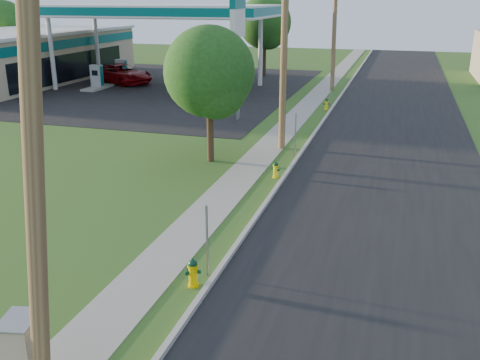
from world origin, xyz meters
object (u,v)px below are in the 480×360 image
fuel_pump_ne (203,85)px  hydrant_far (326,104)px  utility_pole_mid (284,44)px  fuel_pump_sw (122,73)px  utility_pole_near (33,150)px  car_red (122,74)px  fuel_pump_se (220,78)px  hydrant_near (193,273)px  utility_cabinet (23,351)px  utility_pole_far (334,27)px  fuel_pump_nw (97,80)px  hydrant_mid (276,170)px  tree_back (5,25)px  tree_lot (266,25)px  price_pylon (238,26)px  tree_verge (211,76)px

fuel_pump_ne → hydrant_far: 10.13m
utility_pole_mid → fuel_pump_sw: (-17.90, 17.00, -4.23)m
fuel_pump_sw → hydrant_far: (18.66, -7.02, -0.35)m
utility_pole_near → car_red: bearing=117.1°
fuel_pump_se → car_red: (-8.49, -0.96, 0.09)m
hydrant_near → car_red: car_red is taller
fuel_pump_ne → fuel_pump_se: bearing=90.0°
utility_cabinet → hydrant_far: bearing=86.3°
utility_pole_far → fuel_pump_nw: (-17.90, -5.00, -4.08)m
hydrant_near → hydrant_far: 23.41m
utility_pole_far → hydrant_mid: utility_pole_far is taller
tree_back → hydrant_mid: tree_back is taller
fuel_pump_nw → tree_lot: 15.89m
fuel_pump_se → tree_lot: bearing=73.1°
tree_lot → utility_cabinet: bearing=-82.0°
utility_pole_near → tree_back: (-33.62, 40.19, -0.49)m
utility_pole_near → tree_lot: utility_pole_near is taller
fuel_pump_sw → hydrant_mid: 28.36m
tree_lot → hydrant_mid: bearing=-74.9°
fuel_pump_ne → fuel_pump_sw: (-9.00, 4.00, 0.00)m
utility_cabinet → hydrant_near: bearing=68.1°
utility_pole_mid → fuel_pump_nw: 22.52m
utility_pole_near → fuel_pump_ne: utility_pole_near is taller
utility_pole_mid → fuel_pump_se: size_ratio=3.06×
fuel_pump_se → tree_back: tree_back is taller
utility_pole_near → price_pylon: utility_pole_near is taller
utility_pole_near → tree_back: bearing=129.9°
fuel_pump_nw → hydrant_far: bearing=-9.2°
fuel_pump_ne → tree_verge: 17.53m
utility_pole_far → fuel_pump_nw: size_ratio=2.97×
price_pylon → tree_back: price_pylon is taller
tree_back → hydrant_far: 36.69m
tree_lot → tree_back: size_ratio=1.07×
fuel_pump_nw → fuel_pump_se: (9.00, 4.00, 0.00)m
tree_verge → car_red: 24.37m
fuel_pump_se → fuel_pump_sw: bearing=180.0°
fuel_pump_nw → car_red: size_ratio=0.55×
tree_back → tree_verge: bearing=-39.0°
utility_pole_far → tree_verge: size_ratio=1.60×
utility_cabinet → price_pylon: bearing=97.0°
fuel_pump_nw → utility_cabinet: size_ratio=2.26×
tree_verge → price_pylon: bearing=99.3°
tree_lot → car_red: bearing=-143.8°
utility_pole_mid → tree_lot: bearing=106.1°
utility_pole_far → hydrant_mid: 22.84m
hydrant_far → utility_pole_far: bearing=95.4°
fuel_pump_sw → fuel_pump_ne: bearing=-24.0°
hydrant_far → tree_verge: bearing=-104.1°
tree_verge → hydrant_near: 11.41m
fuel_pump_sw → hydrant_near: fuel_pump_sw is taller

